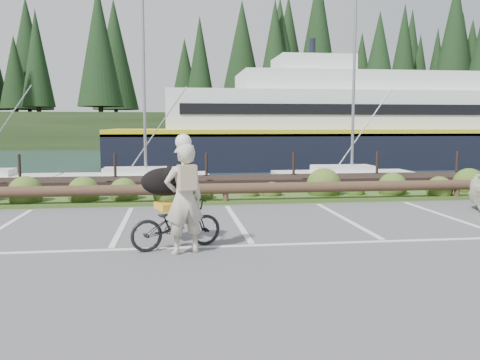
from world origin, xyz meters
name	(u,v)px	position (x,y,z in m)	size (l,w,h in m)	color
ground	(250,241)	(0.00, 0.00, 0.00)	(72.00, 72.00, 0.00)	#4E4E50
harbor_backdrop	(184,138)	(0.39, 78.47, 0.00)	(170.00, 160.00, 30.00)	#1B3441
vegetation_strip	(223,199)	(0.00, 5.30, 0.05)	(34.00, 1.60, 0.10)	#3D5B21
log_rail	(226,204)	(0.00, 4.60, 0.00)	(32.00, 0.30, 0.60)	#443021
bicycle	(176,224)	(-1.41, -0.42, 0.45)	(0.60, 1.71, 0.90)	black
cyclist	(184,199)	(-1.28, -0.79, 0.97)	(0.70, 0.46, 1.93)	beige
dog	(166,182)	(-1.60, 0.10, 1.17)	(0.94, 0.46, 0.54)	black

